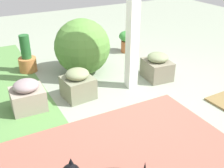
{
  "coord_description": "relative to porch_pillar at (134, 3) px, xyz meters",
  "views": [
    {
      "loc": [
        -2.77,
        1.85,
        1.97
      ],
      "look_at": [
        0.12,
        0.3,
        0.28
      ],
      "focal_mm": 44.31,
      "sensor_mm": 36.0,
      "label": 1
    }
  ],
  "objects": [
    {
      "name": "ground_plane",
      "position": [
        -0.4,
        0.18,
        -1.24
      ],
      "size": [
        12.0,
        12.0,
        0.0
      ],
      "primitive_type": "plane",
      "color": "gray"
    },
    {
      "name": "terracotta_pot_broad",
      "position": [
        1.31,
        -0.73,
        -1.0
      ],
      "size": [
        0.34,
        0.34,
        0.43
      ],
      "color": "#B26036",
      "rests_on": "ground"
    },
    {
      "name": "stone_planter_mid",
      "position": [
        0.06,
        0.83,
        -1.04
      ],
      "size": [
        0.43,
        0.44,
        0.43
      ],
      "color": "gray",
      "rests_on": "ground"
    },
    {
      "name": "porch_pillar",
      "position": [
        0.0,
        0.0,
        0.0
      ],
      "size": [
        0.14,
        0.14,
        2.49
      ],
      "primitive_type": "cube",
      "color": "white",
      "rests_on": "ground"
    },
    {
      "name": "round_shrub",
      "position": [
        0.81,
        0.44,
        -0.79
      ],
      "size": [
        0.91,
        0.91,
        0.91
      ],
      "primitive_type": "sphere",
      "color": "#538538",
      "rests_on": "ground"
    },
    {
      "name": "brick_path",
      "position": [
        -1.4,
        0.89,
        -1.24
      ],
      "size": [
        1.8,
        2.4,
        0.02
      ],
      "primitive_type": "cube",
      "color": "#9C5849",
      "rests_on": "ground"
    },
    {
      "name": "terracotta_pot_tall",
      "position": [
        1.3,
        1.25,
        -1.02
      ],
      "size": [
        0.29,
        0.29,
        0.63
      ],
      "color": "#C0743D",
      "rests_on": "ground"
    },
    {
      "name": "stone_planter_nearest",
      "position": [
        0.04,
        -0.51,
        -1.04
      ],
      "size": [
        0.49,
        0.42,
        0.43
      ],
      "color": "gray",
      "rests_on": "ground"
    },
    {
      "name": "stone_planter_far",
      "position": [
        0.08,
        1.52,
        -1.05
      ],
      "size": [
        0.39,
        0.43,
        0.42
      ],
      "color": "gray",
      "rests_on": "ground"
    }
  ]
}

